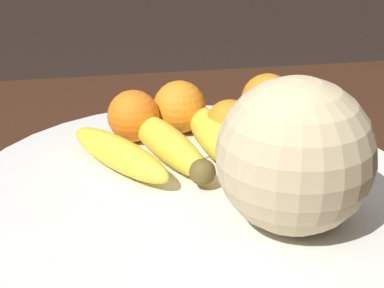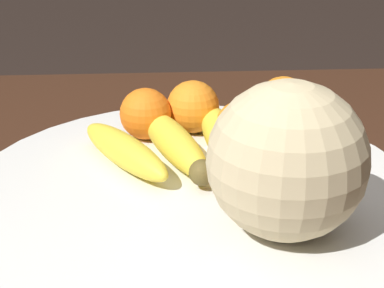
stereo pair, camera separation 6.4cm
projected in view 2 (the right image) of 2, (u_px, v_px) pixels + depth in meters
name	position (u px, v px, depth m)	size (l,w,h in m)	color
fruit_bowl	(192.00, 195.00, 0.66)	(0.48, 0.48, 0.02)	white
melon	(287.00, 160.00, 0.55)	(0.14, 0.14, 0.14)	beige
banana_bunch	(177.00, 143.00, 0.71)	(0.19, 0.19, 0.04)	brown
orange_front_left	(265.00, 145.00, 0.66)	(0.07, 0.07, 0.07)	orange
orange_front_right	(294.00, 123.00, 0.73)	(0.07, 0.07, 0.07)	orange
orange_mid_center	(193.00, 107.00, 0.78)	(0.06, 0.06, 0.06)	orange
orange_back_left	(283.00, 103.00, 0.79)	(0.07, 0.07, 0.07)	orange
orange_back_right	(145.00, 114.00, 0.76)	(0.06, 0.06, 0.06)	orange
orange_top_small	(240.00, 125.00, 0.74)	(0.06, 0.06, 0.06)	orange
produce_tag	(215.00, 151.00, 0.74)	(0.09, 0.08, 0.00)	white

